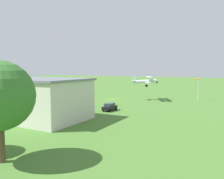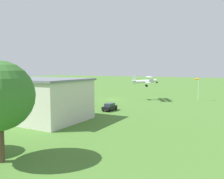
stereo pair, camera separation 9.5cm
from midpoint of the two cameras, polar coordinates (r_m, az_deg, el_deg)
The scene contains 10 objects.
ground_plane at distance 69.53m, azimuth 0.25°, elevation -2.44°, with size 400.00×400.00×0.00m, color #47752D.
hangar at distance 47.30m, azimuth -21.71°, elevation -1.82°, with size 26.64×12.50×7.46m.
biplane at distance 67.79m, azimuth 8.24°, elevation 2.14°, with size 7.64×8.31×3.46m.
car_black at distance 50.57m, azimuth -0.63°, elevation -4.32°, with size 2.01×4.07×1.67m.
car_red at distance 64.74m, azimuth -20.66°, elevation -2.56°, with size 2.34×4.56×1.69m.
car_blue at distance 69.00m, azimuth -24.39°, elevation -2.27°, with size 2.10×4.60×1.56m.
person_crossing_taxiway at distance 62.30m, azimuth -16.06°, elevation -2.75°, with size 0.53×0.53×1.67m.
person_watching_takeoff at distance 56.49m, azimuth -5.14°, elevation -3.43°, with size 0.45×0.45×1.57m.
person_at_fence_line at distance 67.60m, azimuth -19.02°, elevation -2.24°, with size 0.46×0.46×1.65m.
windsock at distance 69.93m, azimuth 20.13°, elevation 2.02°, with size 1.46×0.86×6.55m.
Camera 1 is at (-32.55, 60.75, 9.15)m, focal length 36.91 mm.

